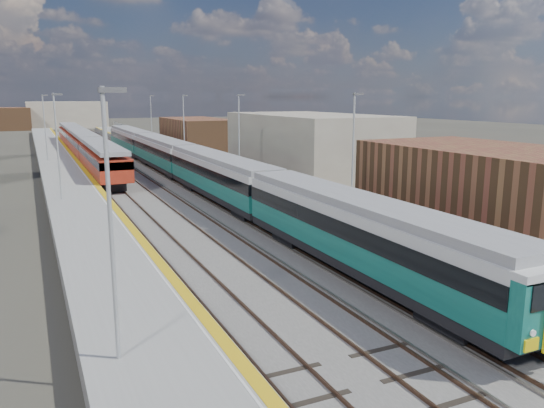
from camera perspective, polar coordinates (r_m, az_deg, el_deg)
ground at (r=58.16m, az=-12.46°, el=3.03°), size 320.00×320.00×0.00m
ballast_bed at (r=60.17m, az=-15.07°, el=3.21°), size 10.50×155.00×0.06m
tracks at (r=61.90m, az=-14.79°, el=3.52°), size 8.96×160.00×0.17m
platform_right at (r=61.77m, az=-8.18°, el=4.16°), size 4.70×155.00×8.52m
platform_left at (r=59.38m, az=-21.57°, el=3.17°), size 4.30×155.00×8.52m
green_train at (r=51.30m, az=-9.20°, el=4.53°), size 2.84×78.95×3.12m
red_train at (r=74.82m, az=-19.65°, el=6.10°), size 2.85×57.89×3.60m
tree_d at (r=78.18m, az=2.27°, el=7.93°), size 4.06×4.06×5.51m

